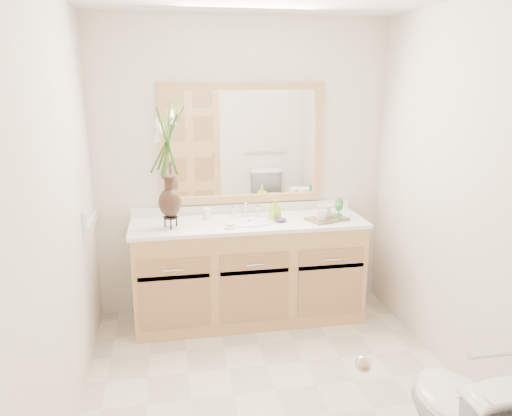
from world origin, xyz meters
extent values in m
plane|color=beige|center=(0.00, 0.00, 0.00)|extent=(2.60, 2.60, 0.00)
cube|color=silver|center=(0.00, 1.30, 1.20)|extent=(2.40, 0.02, 2.40)
cube|color=silver|center=(0.00, -1.30, 1.20)|extent=(2.40, 0.02, 2.40)
cube|color=silver|center=(-1.20, 0.00, 1.20)|extent=(0.02, 2.60, 2.40)
cube|color=silver|center=(1.20, 0.00, 1.20)|extent=(0.02, 2.60, 2.40)
cube|color=tan|center=(0.00, 1.01, 0.40)|extent=(1.80, 0.55, 0.80)
cube|color=white|center=(0.00, 1.01, 0.82)|extent=(1.84, 0.57, 0.03)
ellipsoid|color=white|center=(0.00, 0.99, 0.78)|extent=(0.38, 0.30, 0.12)
cylinder|color=silver|center=(0.00, 1.17, 0.89)|extent=(0.02, 0.02, 0.11)
cylinder|color=silver|center=(-0.10, 1.17, 0.87)|extent=(0.02, 0.02, 0.08)
cylinder|color=silver|center=(0.10, 1.17, 0.87)|extent=(0.02, 0.02, 0.08)
cube|color=white|center=(0.00, 1.28, 1.41)|extent=(1.20, 0.01, 0.85)
cube|color=tan|center=(0.00, 1.28, 1.86)|extent=(1.32, 0.04, 0.06)
cube|color=tan|center=(0.00, 1.28, 0.95)|extent=(1.32, 0.04, 0.06)
cube|color=tan|center=(-0.63, 1.28, 1.41)|extent=(0.06, 0.04, 0.85)
cube|color=tan|center=(0.63, 1.28, 1.41)|extent=(0.06, 0.04, 0.85)
cube|color=white|center=(-1.19, 0.76, 0.98)|extent=(0.02, 0.12, 0.12)
cube|color=tan|center=(-0.30, -1.29, 1.00)|extent=(0.80, 0.03, 2.00)
cylinder|color=black|center=(-0.60, 0.95, 0.91)|extent=(0.11, 0.11, 0.01)
ellipsoid|color=#302115|center=(-0.60, 0.95, 1.02)|extent=(0.17, 0.17, 0.22)
cylinder|color=#302115|center=(-0.60, 0.95, 1.16)|extent=(0.07, 0.07, 0.10)
cylinder|color=#4C7A33|center=(-0.60, 0.95, 1.42)|extent=(0.06, 0.06, 0.39)
cylinder|color=white|center=(-0.32, 1.13, 0.87)|extent=(0.07, 0.07, 0.09)
cylinder|color=white|center=(-0.16, 0.85, 0.84)|extent=(0.11, 0.11, 0.01)
cube|color=beige|center=(-0.16, 0.85, 0.85)|extent=(0.08, 0.06, 0.02)
imported|color=#9CD933|center=(0.21, 1.02, 0.91)|extent=(0.09, 0.09, 0.15)
ellipsoid|color=#4D236B|center=(0.25, 0.94, 0.85)|extent=(0.09, 0.08, 0.03)
cube|color=brown|center=(0.62, 0.94, 0.84)|extent=(0.36, 0.29, 0.02)
imported|color=white|center=(0.54, 0.87, 0.89)|extent=(0.09, 0.09, 0.09)
imported|color=white|center=(0.61, 0.96, 0.90)|extent=(0.15, 0.15, 0.11)
cylinder|color=#297B39|center=(0.70, 0.89, 0.85)|extent=(0.06, 0.06, 0.01)
cylinder|color=#297B39|center=(0.70, 0.89, 0.89)|extent=(0.01, 0.01, 0.09)
ellipsoid|color=#297B39|center=(0.70, 0.89, 0.95)|extent=(0.06, 0.06, 0.07)
cylinder|color=#297B39|center=(0.74, 1.01, 0.85)|extent=(0.06, 0.06, 0.01)
cylinder|color=#297B39|center=(0.74, 1.01, 0.89)|extent=(0.01, 0.01, 0.09)
ellipsoid|color=#297B39|center=(0.74, 1.01, 0.95)|extent=(0.06, 0.06, 0.08)
camera|label=1|loc=(-0.62, -2.70, 1.92)|focal=35.00mm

